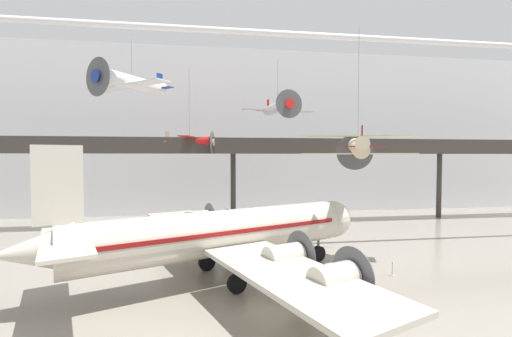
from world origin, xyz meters
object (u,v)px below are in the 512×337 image
Objects in this scene: suspended_plane_cream_biplane at (358,147)px; suspended_plane_silver_racer at (278,108)px; suspended_plane_red_highwing at (190,141)px; airliner_silver_main at (216,234)px; stanchion_barrier at (392,271)px; suspended_plane_white_twin at (132,83)px.

suspended_plane_silver_racer is at bearing 44.61° from suspended_plane_cream_biplane.
suspended_plane_cream_biplane is (14.90, -15.92, -1.10)m from suspended_plane_red_highwing.
airliner_silver_main reaches higher than stanchion_barrier.
suspended_plane_red_highwing is 9.79× the size of stanchion_barrier.
suspended_plane_cream_biplane is at bearing 112.22° from suspended_plane_white_twin.
stanchion_barrier is at bearing -24.83° from airliner_silver_main.
suspended_plane_red_highwing is 21.83m from suspended_plane_cream_biplane.
suspended_plane_red_highwing is 0.87× the size of suspended_plane_cream_biplane.
airliner_silver_main is 14.21m from suspended_plane_cream_biplane.
suspended_plane_white_twin is at bearing 152.73° from stanchion_barrier.
suspended_plane_cream_biplane is (19.85, -6.55, -6.21)m from suspended_plane_white_twin.
suspended_plane_white_twin reaches higher than suspended_plane_cream_biplane.
airliner_silver_main is at bearing -68.65° from suspended_plane_red_highwing.
stanchion_barrier is (15.81, -20.07, -10.53)m from suspended_plane_red_highwing.
stanchion_barrier is at bearing -147.34° from suspended_plane_cream_biplane.
suspended_plane_white_twin is 0.78× the size of suspended_plane_red_highwing.
suspended_plane_silver_racer is at bearing 111.08° from stanchion_barrier.
suspended_plane_white_twin is at bearing 105.27° from airliner_silver_main.
stanchion_barrier is (0.91, -4.15, -9.43)m from suspended_plane_cream_biplane.
suspended_plane_cream_biplane is 12.55m from suspended_plane_silver_racer.
airliner_silver_main is 13.52m from stanchion_barrier.
suspended_plane_red_highwing is at bearing -128.06° from suspended_plane_silver_racer.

